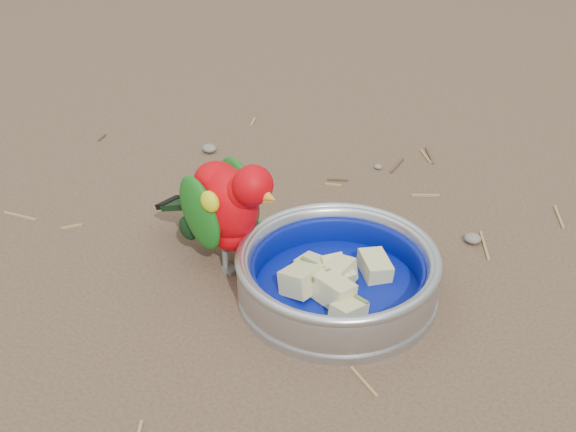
% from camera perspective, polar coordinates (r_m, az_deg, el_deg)
% --- Properties ---
extents(ground, '(60.00, 60.00, 0.00)m').
position_cam_1_polar(ground, '(0.96, -0.46, -4.92)').
color(ground, brown).
extents(food_bowl, '(0.23, 0.23, 0.02)m').
position_cam_1_polar(food_bowl, '(0.94, 3.51, -5.43)').
color(food_bowl, '#B2B2BA').
rests_on(food_bowl, ground).
extents(bowl_wall, '(0.23, 0.23, 0.04)m').
position_cam_1_polar(bowl_wall, '(0.92, 3.57, -3.96)').
color(bowl_wall, '#B2B2BA').
rests_on(bowl_wall, food_bowl).
extents(fruit_wedges, '(0.14, 0.14, 0.03)m').
position_cam_1_polar(fruit_wedges, '(0.93, 3.55, -4.30)').
color(fruit_wedges, '#D7CF89').
rests_on(fruit_wedges, food_bowl).
extents(lory_parrot, '(0.20, 0.15, 0.15)m').
position_cam_1_polar(lory_parrot, '(0.96, -4.33, 0.21)').
color(lory_parrot, '#C70209').
rests_on(lory_parrot, ground).
extents(ground_debris, '(0.90, 0.80, 0.01)m').
position_cam_1_polar(ground_debris, '(1.03, 0.57, -1.88)').
color(ground_debris, olive).
rests_on(ground_debris, ground).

